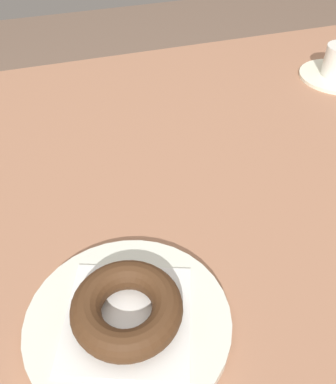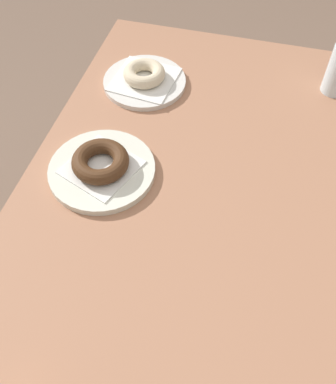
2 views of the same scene
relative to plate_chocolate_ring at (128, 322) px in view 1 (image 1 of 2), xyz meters
name	(u,v)px [view 1 (image 1 of 2)]	position (x,y,z in m)	size (l,w,h in m)	color
ground_plane	(158,383)	(-0.10, -0.26, -0.77)	(6.00, 6.00, 0.00)	#79604F
table	(152,212)	(-0.10, -0.26, -0.11)	(1.29, 0.82, 0.76)	#A26E52
plate_chocolate_ring	(128,322)	(0.00, 0.00, 0.00)	(0.22, 0.22, 0.02)	silver
napkin_chocolate_ring	(128,317)	(0.00, 0.00, 0.01)	(0.13, 0.13, 0.00)	white
donut_chocolate_ring	(127,308)	(0.00, 0.00, 0.03)	(0.11, 0.11, 0.03)	#472B17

